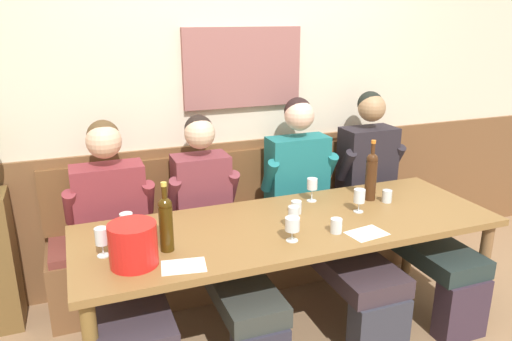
# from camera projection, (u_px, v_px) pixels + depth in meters

# --- Properties ---
(room_wall_back) EXTENTS (6.80, 0.12, 2.80)m
(room_wall_back) POSITION_uv_depth(u_px,v_px,m) (236.00, 84.00, 3.45)
(room_wall_back) COLOR beige
(room_wall_back) RESTS_ON ground
(wood_wainscot_panel) EXTENTS (6.80, 0.03, 1.00)m
(wood_wainscot_panel) POSITION_uv_depth(u_px,v_px,m) (240.00, 206.00, 3.68)
(wood_wainscot_panel) COLOR brown
(wood_wainscot_panel) RESTS_ON ground
(wall_bench) EXTENTS (2.73, 0.42, 0.94)m
(wall_bench) POSITION_uv_depth(u_px,v_px,m) (250.00, 244.00, 3.56)
(wall_bench) COLOR brown
(wall_bench) RESTS_ON ground
(dining_table) EXTENTS (2.43, 0.83, 0.73)m
(dining_table) POSITION_uv_depth(u_px,v_px,m) (291.00, 234.00, 2.84)
(dining_table) COLOR brown
(dining_table) RESTS_ON ground
(person_left_seat) EXTENTS (0.54, 1.26, 1.27)m
(person_left_seat) POSITION_uv_depth(u_px,v_px,m) (117.00, 244.00, 2.81)
(person_left_seat) COLOR #2D2D3E
(person_left_seat) RESTS_ON ground
(person_center_left_seat) EXTENTS (0.47, 1.26, 1.26)m
(person_center_left_seat) POSITION_uv_depth(u_px,v_px,m) (216.00, 227.00, 3.02)
(person_center_left_seat) COLOR #2B2A37
(person_center_left_seat) RESTS_ON ground
(person_center_right_seat) EXTENTS (0.54, 1.26, 1.33)m
(person_center_right_seat) POSITION_uv_depth(u_px,v_px,m) (319.00, 210.00, 3.25)
(person_center_right_seat) COLOR #30323D
(person_center_right_seat) RESTS_ON ground
(person_right_seat) EXTENTS (0.51, 1.27, 1.34)m
(person_right_seat) POSITION_uv_depth(u_px,v_px,m) (391.00, 195.00, 3.47)
(person_right_seat) COLOR #362735
(person_right_seat) RESTS_ON ground
(ice_bucket) EXTENTS (0.23, 0.23, 0.21)m
(ice_bucket) POSITION_uv_depth(u_px,v_px,m) (133.00, 245.00, 2.32)
(ice_bucket) COLOR red
(ice_bucket) RESTS_ON dining_table
(wine_bottle_clear_water) EXTENTS (0.07, 0.07, 0.36)m
(wine_bottle_clear_water) POSITION_uv_depth(u_px,v_px,m) (166.00, 222.00, 2.45)
(wine_bottle_clear_water) COLOR #3B2708
(wine_bottle_clear_water) RESTS_ON dining_table
(wine_bottle_green_tall) EXTENTS (0.07, 0.07, 0.39)m
(wine_bottle_green_tall) POSITION_uv_depth(u_px,v_px,m) (371.00, 175.00, 3.13)
(wine_bottle_green_tall) COLOR #402311
(wine_bottle_green_tall) RESTS_ON dining_table
(wine_glass_right_end) EXTENTS (0.06, 0.06, 0.14)m
(wine_glass_right_end) POSITION_uv_depth(u_px,v_px,m) (294.00, 214.00, 2.71)
(wine_glass_right_end) COLOR silver
(wine_glass_right_end) RESTS_ON dining_table
(wine_glass_mid_left) EXTENTS (0.07, 0.07, 0.15)m
(wine_glass_mid_left) POSITION_uv_depth(u_px,v_px,m) (102.00, 237.00, 2.40)
(wine_glass_mid_left) COLOR silver
(wine_glass_mid_left) RESTS_ON dining_table
(wine_glass_left_end) EXTENTS (0.07, 0.07, 0.15)m
(wine_glass_left_end) POSITION_uv_depth(u_px,v_px,m) (312.00, 185.00, 3.11)
(wine_glass_left_end) COLOR silver
(wine_glass_left_end) RESTS_ON dining_table
(wine_glass_center_front) EXTENTS (0.07, 0.07, 0.15)m
(wine_glass_center_front) POSITION_uv_depth(u_px,v_px,m) (127.00, 222.00, 2.58)
(wine_glass_center_front) COLOR silver
(wine_glass_center_front) RESTS_ON dining_table
(wine_glass_by_bottle) EXTENTS (0.07, 0.07, 0.14)m
(wine_glass_by_bottle) POSITION_uv_depth(u_px,v_px,m) (359.00, 197.00, 2.95)
(wine_glass_by_bottle) COLOR silver
(wine_glass_by_bottle) RESTS_ON dining_table
(wine_glass_center_rear) EXTENTS (0.08, 0.08, 0.13)m
(wine_glass_center_rear) POSITION_uv_depth(u_px,v_px,m) (292.00, 225.00, 2.57)
(wine_glass_center_rear) COLOR silver
(wine_glass_center_rear) RESTS_ON dining_table
(water_tumbler_right) EXTENTS (0.06, 0.06, 0.08)m
(water_tumbler_right) POSITION_uv_depth(u_px,v_px,m) (387.00, 196.00, 3.12)
(water_tumbler_right) COLOR silver
(water_tumbler_right) RESTS_ON dining_table
(water_tumbler_left) EXTENTS (0.06, 0.06, 0.08)m
(water_tumbler_left) POSITION_uv_depth(u_px,v_px,m) (296.00, 207.00, 2.94)
(water_tumbler_left) COLOR silver
(water_tumbler_left) RESTS_ON dining_table
(water_tumbler_center) EXTENTS (0.06, 0.06, 0.08)m
(water_tumbler_center) POSITION_uv_depth(u_px,v_px,m) (336.00, 226.00, 2.68)
(water_tumbler_center) COLOR silver
(water_tumbler_center) RESTS_ON dining_table
(tasting_sheet_left_guest) EXTENTS (0.23, 0.18, 0.00)m
(tasting_sheet_left_guest) POSITION_uv_depth(u_px,v_px,m) (367.00, 233.00, 2.68)
(tasting_sheet_left_guest) COLOR white
(tasting_sheet_left_guest) RESTS_ON dining_table
(tasting_sheet_right_guest) EXTENTS (0.23, 0.18, 0.00)m
(tasting_sheet_right_guest) POSITION_uv_depth(u_px,v_px,m) (184.00, 266.00, 2.33)
(tasting_sheet_right_guest) COLOR white
(tasting_sheet_right_guest) RESTS_ON dining_table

